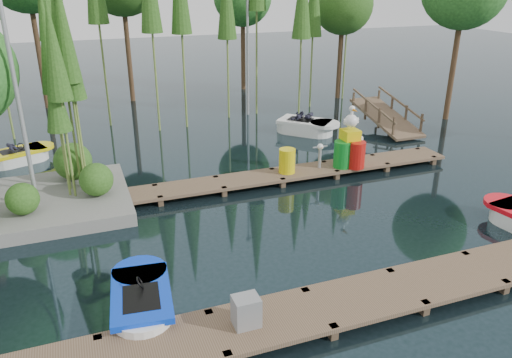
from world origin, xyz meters
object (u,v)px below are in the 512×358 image
object	(u,v)px
boat_yellow_far	(20,156)
yellow_barrel	(287,161)
boat_blue	(142,302)
drum_cluster	(351,148)
utility_cabinet	(246,311)

from	to	relation	value
boat_yellow_far	yellow_barrel	world-z (taller)	yellow_barrel
boat_blue	boat_yellow_far	bearing A→B (deg)	111.64
drum_cluster	yellow_barrel	bearing A→B (deg)	176.17
utility_cabinet	yellow_barrel	world-z (taller)	yellow_barrel
boat_yellow_far	drum_cluster	world-z (taller)	drum_cluster
yellow_barrel	drum_cluster	bearing A→B (deg)	-3.83
yellow_barrel	drum_cluster	size ratio (longest dim) A/B	0.39
boat_blue	utility_cabinet	world-z (taller)	utility_cabinet
utility_cabinet	yellow_barrel	bearing A→B (deg)	60.64
boat_blue	yellow_barrel	xyz separation A→B (m)	(5.72, 5.53, 0.46)
utility_cabinet	drum_cluster	distance (m)	9.30
boat_yellow_far	drum_cluster	bearing A→B (deg)	-27.35
boat_yellow_far	drum_cluster	xyz separation A→B (m)	(10.99, -5.27, 0.68)
boat_blue	yellow_barrel	distance (m)	7.97
boat_yellow_far	yellow_barrel	xyz separation A→B (m)	(8.64, -5.11, 0.46)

